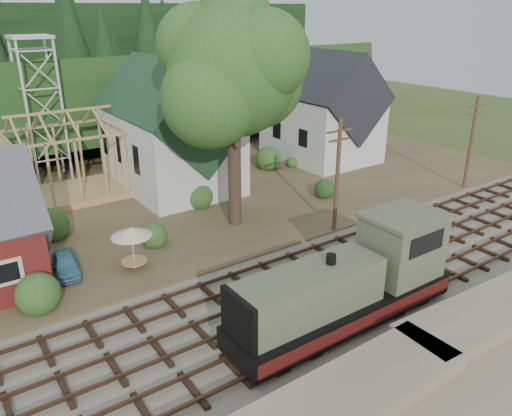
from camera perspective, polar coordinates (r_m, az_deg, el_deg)
ground at (r=27.40m, az=5.58°, el=-10.17°), size 140.00×140.00×0.00m
embankment at (r=22.96m, az=20.19°, el=-18.93°), size 64.00×5.00×1.60m
railroad_bed at (r=27.36m, az=5.59°, el=-10.03°), size 64.00×11.00×0.16m
village_flat at (r=41.19m, az=-10.76°, el=1.15°), size 64.00×26.00×0.30m
hillside at (r=63.06m, az=-20.05°, el=7.35°), size 70.00×28.96×12.74m
ridge at (r=78.32m, az=-23.35°, el=9.54°), size 80.00×20.00×12.00m
church at (r=42.01m, az=-9.73°, el=8.82°), size 8.40×15.17×13.00m
farmhouse at (r=50.33m, az=7.54°, el=10.74°), size 8.40×10.80×10.60m
timber_frame at (r=42.04m, az=-20.84°, el=4.99°), size 8.20×6.20×6.99m
lattice_tower at (r=46.58m, az=-24.01°, el=14.64°), size 3.20×3.20×12.12m
big_tree at (r=32.89m, az=-2.48°, el=14.43°), size 10.90×8.40×14.70m
telegraph_pole_near at (r=33.43m, az=9.28°, el=3.77°), size 2.20×0.28×8.00m
telegraph_pole_far at (r=44.87m, az=23.38°, el=6.94°), size 2.20×0.28×8.00m
locomotive at (r=24.64m, az=10.91°, el=-8.61°), size 12.23×3.06×4.89m
car_blue at (r=30.68m, az=-20.93°, el=-6.01°), size 1.90×3.61×1.17m
car_red at (r=51.75m, az=11.09°, el=6.35°), size 4.63×2.25×1.27m
patio_set at (r=29.36m, az=-14.06°, el=-2.87°), size 2.34×2.34×2.61m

